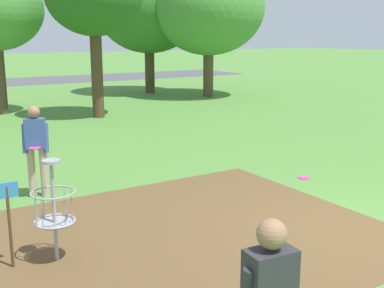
% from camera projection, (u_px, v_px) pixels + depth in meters
% --- Properties ---
extents(ground_plane, '(160.00, 160.00, 0.00)m').
position_uv_depth(ground_plane, '(357.00, 232.00, 7.55)').
color(ground_plane, '#518438').
extents(dirt_tee_pad, '(6.31, 5.14, 0.01)m').
position_uv_depth(dirt_tee_pad, '(176.00, 237.00, 7.34)').
color(dirt_tee_pad, brown).
rests_on(dirt_tee_pad, ground).
extents(disc_golf_basket, '(0.98, 0.58, 1.39)m').
position_uv_depth(disc_golf_basket, '(49.00, 207.00, 6.41)').
color(disc_golf_basket, '#9E9EA3').
rests_on(disc_golf_basket, ground).
extents(player_foreground_watching, '(0.49, 0.45, 1.71)m').
position_uv_depth(player_foreground_watching, '(36.00, 146.00, 8.99)').
color(player_foreground_watching, tan).
rests_on(player_foreground_watching, ground).
extents(frisbee_by_tee, '(0.26, 0.26, 0.02)m').
position_uv_depth(frisbee_by_tee, '(304.00, 178.00, 10.37)').
color(frisbee_by_tee, '#E53D99').
rests_on(frisbee_by_tee, ground).
extents(tree_near_left, '(5.30, 5.30, 6.54)m').
position_uv_depth(tree_near_left, '(149.00, 8.00, 24.61)').
color(tree_near_left, '#4C3823').
rests_on(tree_near_left, ground).
extents(tree_mid_center, '(5.30, 5.30, 6.50)m').
position_uv_depth(tree_mid_center, '(209.00, 7.00, 23.19)').
color(tree_mid_center, brown).
rests_on(tree_mid_center, ground).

